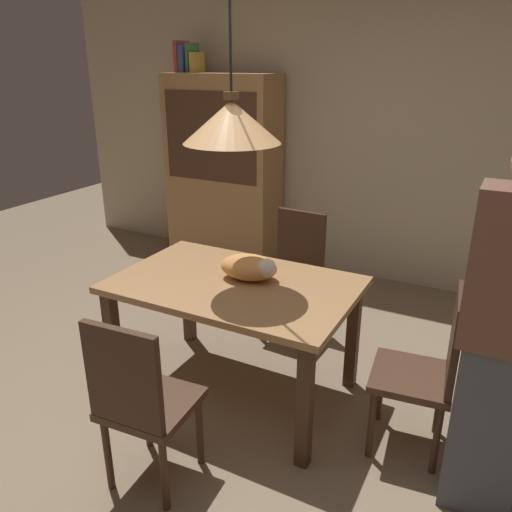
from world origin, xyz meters
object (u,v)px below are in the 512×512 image
cat_sleeping (250,267)px  hutch_bookcase (223,176)px  book_blue_wide (187,59)px  person_standing (504,343)px  book_red_tall (182,57)px  chair_near_front (140,399)px  chair_far_back (294,269)px  dining_table (235,297)px  chair_right_side (429,366)px  pendant_lamp (232,121)px  book_green_slim (192,58)px  book_yellow_short (197,62)px

cat_sleeping → hutch_bookcase: bearing=125.2°
book_blue_wide → person_standing: 3.86m
cat_sleeping → book_red_tall: size_ratio=1.41×
cat_sleeping → hutch_bookcase: 2.23m
chair_near_front → chair_far_back: same height
dining_table → book_blue_wide: (-1.58, 1.90, 1.32)m
cat_sleeping → book_blue_wide: 2.71m
chair_near_front → hutch_bookcase: hutch_bookcase is taller
hutch_bookcase → book_blue_wide: 1.14m
hutch_bookcase → book_red_tall: 1.18m
chair_right_side → book_blue_wide: (-2.71, 1.89, 1.46)m
pendant_lamp → hutch_bookcase: pendant_lamp is taller
book_red_tall → book_green_slim: book_red_tall is taller
book_green_slim → book_blue_wide: bearing=180.0°
chair_near_front → hutch_bookcase: 3.06m
chair_far_back → chair_right_side: size_ratio=1.00×
person_standing → hutch_bookcase: bearing=141.0°
book_yellow_short → book_red_tall: bearing=180.0°
chair_far_back → hutch_bookcase: bearing=140.2°
pendant_lamp → cat_sleeping: bearing=49.0°
chair_near_front → book_blue_wide: 3.52m
cat_sleeping → person_standing: 1.40m
pendant_lamp → book_red_tall: size_ratio=4.64×
book_green_slim → person_standing: book_green_slim is taller
chair_right_side → pendant_lamp: size_ratio=0.72×
pendant_lamp → book_yellow_short: bearing=127.9°
chair_far_back → chair_right_side: 1.42m
book_green_slim → book_yellow_short: (0.05, 0.00, -0.04)m
cat_sleeping → book_blue_wide: (-1.65, 1.82, 1.14)m
hutch_bookcase → chair_near_front: bearing=-66.2°
hutch_bookcase → book_green_slim: 1.13m
chair_near_front → person_standing: 1.60m
book_blue_wide → chair_near_front: bearing=-60.2°
hutch_bookcase → book_blue_wide: (-0.37, 0.00, 1.08)m
chair_far_back → hutch_bookcase: size_ratio=0.50×
book_red_tall → dining_table: bearing=-49.0°
chair_far_back → book_blue_wide: 2.39m
pendant_lamp → hutch_bookcase: size_ratio=0.70×
chair_near_front → book_green_slim: book_green_slim is taller
chair_near_front → chair_right_side: size_ratio=1.00×
dining_table → book_red_tall: 2.85m
chair_near_front → book_green_slim: 3.50m
chair_right_side → book_green_slim: bearing=144.6°
book_green_slim → pendant_lamp: bearing=-51.2°
dining_table → cat_sleeping: bearing=49.0°
book_green_slim → person_standing: (2.96, -2.15, -1.11)m
chair_right_side → pendant_lamp: 1.61m
cat_sleeping → book_yellow_short: 2.63m
book_blue_wide → pendant_lamp: bearing=-50.2°
book_red_tall → pendant_lamp: bearing=-49.0°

